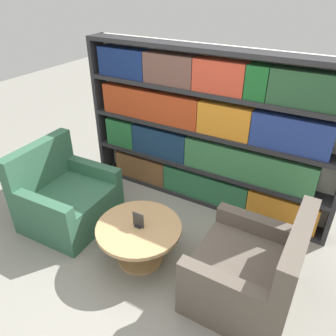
# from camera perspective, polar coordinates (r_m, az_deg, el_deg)

# --- Properties ---
(ground_plane) EXTENTS (14.00, 14.00, 0.00)m
(ground_plane) POSITION_cam_1_polar(r_m,az_deg,el_deg) (3.46, -4.53, -16.90)
(ground_plane) COLOR gray
(bookshelf) EXTENTS (3.10, 0.30, 1.91)m
(bookshelf) POSITION_cam_1_polar(r_m,az_deg,el_deg) (3.90, 6.49, 6.22)
(bookshelf) COLOR silver
(bookshelf) RESTS_ON ground_plane
(armchair_left) EXTENTS (0.90, 0.97, 0.94)m
(armchair_left) POSITION_cam_1_polar(r_m,az_deg,el_deg) (3.98, -17.36, -5.11)
(armchair_left) COLOR #336047
(armchair_left) RESTS_ON ground_plane
(armchair_right) EXTENTS (0.86, 0.94, 0.94)m
(armchair_right) POSITION_cam_1_polar(r_m,az_deg,el_deg) (3.08, 14.04, -17.31)
(armchair_right) COLOR brown
(armchair_right) RESTS_ON ground_plane
(coffee_table) EXTENTS (0.84, 0.84, 0.44)m
(coffee_table) POSITION_cam_1_polar(r_m,az_deg,el_deg) (3.32, -5.03, -11.70)
(coffee_table) COLOR tan
(coffee_table) RESTS_ON ground_plane
(table_sign) EXTENTS (0.12, 0.06, 0.16)m
(table_sign) POSITION_cam_1_polar(r_m,az_deg,el_deg) (3.20, -5.19, -9.16)
(table_sign) COLOR black
(table_sign) RESTS_ON coffee_table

